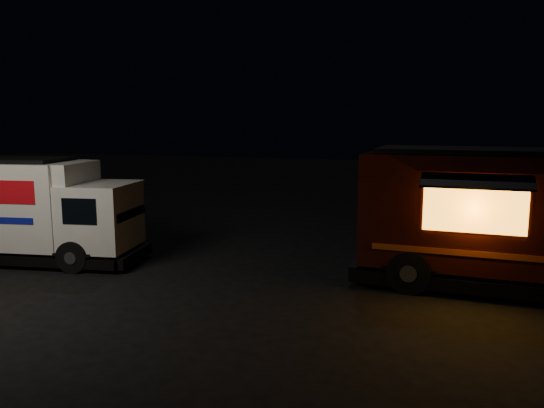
{
  "coord_description": "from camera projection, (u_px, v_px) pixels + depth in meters",
  "views": [
    {
      "loc": [
        6.42,
        -10.65,
        3.73
      ],
      "look_at": [
        2.38,
        2.0,
        1.64
      ],
      "focal_mm": 35.0,
      "sensor_mm": 36.0,
      "label": 1
    }
  ],
  "objects": [
    {
      "name": "red_truck",
      "position": [
        511.0,
        220.0,
        11.66
      ],
      "size": [
        6.82,
        2.77,
        3.13
      ],
      "primitive_type": null,
      "rotation": [
        0.0,
        0.0,
        -0.04
      ],
      "color": "#320D09",
      "rests_on": "ground"
    },
    {
      "name": "ground",
      "position": [
        151.0,
        280.0,
        12.53
      ],
      "size": [
        80.0,
        80.0,
        0.0
      ],
      "primitive_type": "plane",
      "color": "black",
      "rests_on": "ground"
    },
    {
      "name": "white_truck",
      "position": [
        29.0,
        210.0,
        14.1
      ],
      "size": [
        6.33,
        2.96,
        2.76
      ],
      "primitive_type": null,
      "rotation": [
        0.0,
        0.0,
        0.15
      ],
      "color": "white",
      "rests_on": "ground"
    }
  ]
}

